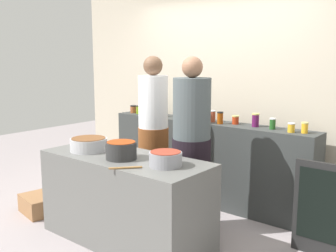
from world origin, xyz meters
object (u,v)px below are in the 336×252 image
(preserve_jar_8, at_px, (255,120))
(cooking_pot_center, at_px, (121,150))
(preserve_jar_11, at_px, (305,128))
(wooden_spoon, at_px, (125,168))
(cook_in_cap, at_px, (191,155))
(preserve_jar_1, at_px, (139,110))
(preserve_jar_0, at_px, (133,109))
(preserve_jar_2, at_px, (156,111))
(preserve_jar_9, at_px, (273,124))
(cooking_pot_right, at_px, (166,159))
(preserve_jar_5, at_px, (213,116))
(preserve_jar_6, at_px, (220,118))
(bread_crate, at_px, (40,204))
(preserve_jar_4, at_px, (189,114))
(cooking_pot_left, at_px, (89,144))
(cook_with_tongs, at_px, (153,141))
(preserve_jar_10, at_px, (291,128))
(chalkboard_sign, at_px, (327,211))
(preserve_jar_7, at_px, (235,120))
(preserve_jar_3, at_px, (161,111))

(preserve_jar_8, distance_m, cooking_pot_center, 1.61)
(preserve_jar_11, bearing_deg, wooden_spoon, -118.01)
(cook_in_cap, bearing_deg, preserve_jar_1, 151.91)
(preserve_jar_0, height_order, wooden_spoon, preserve_jar_0)
(preserve_jar_1, bearing_deg, preserve_jar_2, 10.00)
(preserve_jar_9, height_order, cooking_pot_right, preserve_jar_9)
(preserve_jar_5, bearing_deg, cooking_pot_right, -72.91)
(cook_in_cap, bearing_deg, cooking_pot_center, -116.59)
(preserve_jar_6, xyz_separation_m, cook_in_cap, (0.14, -0.76, -0.27))
(preserve_jar_1, distance_m, preserve_jar_5, 1.16)
(preserve_jar_5, xyz_separation_m, preserve_jar_9, (0.76, -0.00, -0.01))
(preserve_jar_8, bearing_deg, preserve_jar_0, -178.23)
(preserve_jar_6, distance_m, preserve_jar_8, 0.41)
(preserve_jar_2, distance_m, bread_crate, 1.85)
(cook_in_cap, bearing_deg, preserve_jar_4, 127.66)
(bread_crate, bearing_deg, cooking_pot_center, 2.22)
(cooking_pot_left, bearing_deg, preserve_jar_9, 48.30)
(preserve_jar_4, height_order, cooking_pot_right, preserve_jar_4)
(preserve_jar_6, bearing_deg, cook_with_tongs, -138.48)
(preserve_jar_10, relative_size, chalkboard_sign, 0.11)
(preserve_jar_4, distance_m, preserve_jar_11, 1.44)
(cook_with_tongs, height_order, cook_in_cap, cook_with_tongs)
(preserve_jar_1, xyz_separation_m, chalkboard_sign, (2.69, -0.46, -0.63))
(preserve_jar_0, xyz_separation_m, cooking_pot_left, (0.75, -1.42, -0.15))
(preserve_jar_0, xyz_separation_m, preserve_jar_4, (0.95, 0.00, 0.02))
(preserve_jar_11, height_order, cook_with_tongs, cook_with_tongs)
(preserve_jar_9, relative_size, preserve_jar_10, 1.23)
(preserve_jar_11, height_order, cook_in_cap, cook_in_cap)
(preserve_jar_7, distance_m, preserve_jar_10, 0.70)
(preserve_jar_6, distance_m, cook_with_tongs, 0.82)
(preserve_jar_5, height_order, preserve_jar_7, preserve_jar_5)
(preserve_jar_3, xyz_separation_m, cooking_pot_left, (0.22, -1.38, -0.17))
(preserve_jar_0, xyz_separation_m, preserve_jar_2, (0.39, 0.03, 0.00))
(preserve_jar_0, height_order, preserve_jar_11, preserve_jar_11)
(preserve_jar_10, relative_size, cooking_pot_left, 0.27)
(preserve_jar_0, height_order, preserve_jar_6, preserve_jar_6)
(cooking_pot_right, xyz_separation_m, wooden_spoon, (-0.21, -0.28, -0.05))
(preserve_jar_2, xyz_separation_m, preserve_jar_6, (1.03, -0.06, 0.02))
(preserve_jar_0, distance_m, cook_in_cap, 1.77)
(cook_with_tongs, bearing_deg, preserve_jar_7, 40.07)
(preserve_jar_1, height_order, cook_with_tongs, cook_with_tongs)
(preserve_jar_0, height_order, preserve_jar_9, preserve_jar_9)
(preserve_jar_1, bearing_deg, cooking_pot_left, -65.76)
(preserve_jar_10, bearing_deg, preserve_jar_6, -179.32)
(cook_with_tongs, relative_size, cook_in_cap, 1.00)
(preserve_jar_6, bearing_deg, preserve_jar_5, 156.64)
(preserve_jar_5, xyz_separation_m, wooden_spoon, (0.22, -1.68, -0.22))
(preserve_jar_7, bearing_deg, preserve_jar_2, -178.18)
(preserve_jar_4, height_order, cook_in_cap, cook_in_cap)
(preserve_jar_6, relative_size, preserve_jar_7, 1.42)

